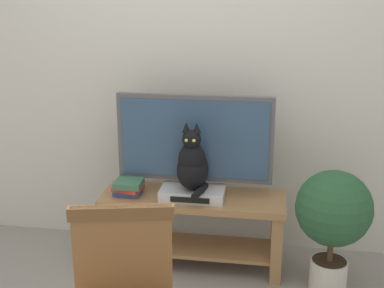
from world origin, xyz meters
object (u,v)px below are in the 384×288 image
at_px(media_box, 193,193).
at_px(tv, 195,142).
at_px(potted_plant, 333,216).
at_px(cat, 192,164).
at_px(tv_stand, 193,218).
at_px(book_stack, 128,187).

bearing_deg(media_box, tv, 91.45).
height_order(media_box, potted_plant, potted_plant).
bearing_deg(cat, tv, 91.82).
height_order(tv_stand, book_stack, book_stack).
bearing_deg(tv, potted_plant, -16.05).
distance_m(tv, cat, 0.16).
distance_m(tv_stand, cat, 0.39).
distance_m(media_box, potted_plant, 0.88).
relative_size(tv_stand, book_stack, 6.00).
height_order(tv, book_stack, tv).
distance_m(tv_stand, book_stack, 0.47).
xyz_separation_m(media_box, potted_plant, (0.86, -0.15, -0.03)).
xyz_separation_m(cat, book_stack, (-0.42, 0.01, -0.18)).
relative_size(tv, book_stack, 5.05).
bearing_deg(tv_stand, potted_plant, -12.41).
bearing_deg(cat, potted_plant, -8.85).
xyz_separation_m(tv, potted_plant, (0.87, -0.25, -0.34)).
height_order(book_stack, potted_plant, potted_plant).
xyz_separation_m(tv, media_box, (0.00, -0.10, -0.32)).
relative_size(media_box, potted_plant, 0.53).
relative_size(tv_stand, media_box, 2.92).
bearing_deg(potted_plant, book_stack, 173.78).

